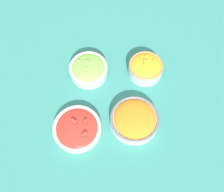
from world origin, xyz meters
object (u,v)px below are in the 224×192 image
Objects in this scene: bowl_carrots at (135,119)px; bowl_cherry_tomatoes at (77,128)px; bowl_squash at (146,68)px; bowl_lettuce at (89,69)px.

bowl_carrots reaches higher than bowl_cherry_tomatoes.
bowl_squash reaches higher than bowl_lettuce.
bowl_squash reaches higher than bowl_cherry_tomatoes.
bowl_squash is at bearing 38.05° from bowl_cherry_tomatoes.
bowl_cherry_tomatoes is at bearing -141.95° from bowl_squash.
bowl_squash is 0.25m from bowl_lettuce.
bowl_squash is 0.91× the size of bowl_lettuce.
bowl_cherry_tomatoes is (-0.23, -0.01, -0.01)m from bowl_carrots.
bowl_lettuce is (-0.17, 0.25, 0.01)m from bowl_carrots.
bowl_carrots is at bearing -55.77° from bowl_lettuce.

